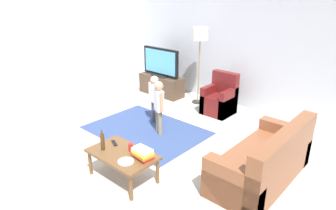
{
  "coord_description": "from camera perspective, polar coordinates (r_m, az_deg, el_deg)",
  "views": [
    {
      "loc": [
        3.34,
        -3.13,
        2.61
      ],
      "look_at": [
        0.0,
        0.6,
        0.65
      ],
      "focal_mm": 32.33,
      "sensor_mm": 36.0,
      "label": 1
    }
  ],
  "objects": [
    {
      "name": "child_center",
      "position": [
        5.55,
        -1.74,
        0.39
      ],
      "size": [
        0.32,
        0.21,
        1.04
      ],
      "color": "gray",
      "rests_on": "ground"
    },
    {
      "name": "tv_stand",
      "position": [
        7.81,
        -1.23,
        3.73
      ],
      "size": [
        1.2,
        0.44,
        0.5
      ],
      "color": "#4C3828",
      "rests_on": "ground"
    },
    {
      "name": "ground",
      "position": [
        5.27,
        -4.4,
        -8.38
      ],
      "size": [
        7.8,
        7.8,
        0.0
      ],
      "primitive_type": "plane",
      "color": "beige"
    },
    {
      "name": "couch",
      "position": [
        4.57,
        18.1,
        -10.36
      ],
      "size": [
        0.8,
        1.8,
        0.86
      ],
      "color": "brown",
      "rests_on": "ground"
    },
    {
      "name": "armchair",
      "position": [
        6.72,
        9.82,
        0.94
      ],
      "size": [
        0.6,
        0.6,
        0.9
      ],
      "color": "maroon",
      "rests_on": "ground"
    },
    {
      "name": "wall_left",
      "position": [
        7.18,
        -21.87,
        9.76
      ],
      "size": [
        0.12,
        6.0,
        2.7
      ],
      "primitive_type": "cube",
      "color": "silver",
      "rests_on": "ground"
    },
    {
      "name": "area_rug",
      "position": [
        5.94,
        -4.13,
        -4.73
      ],
      "size": [
        2.2,
        1.6,
        0.01
      ],
      "primitive_type": "cube",
      "color": "#33477A",
      "rests_on": "ground"
    },
    {
      "name": "plate",
      "position": [
        4.16,
        -7.93,
        -10.5
      ],
      "size": [
        0.22,
        0.22,
        0.02
      ],
      "color": "white",
      "rests_on": "coffee_table"
    },
    {
      "name": "book_stack",
      "position": [
        4.19,
        -4.73,
        -9.09
      ],
      "size": [
        0.3,
        0.24,
        0.14
      ],
      "color": "red",
      "rests_on": "coffee_table"
    },
    {
      "name": "coffee_table",
      "position": [
        4.4,
        -8.59,
        -9.48
      ],
      "size": [
        1.0,
        0.6,
        0.42
      ],
      "color": "brown",
      "rests_on": "ground"
    },
    {
      "name": "tv",
      "position": [
        7.63,
        -1.38,
        8.02
      ],
      "size": [
        1.1,
        0.28,
        0.71
      ],
      "color": "black",
      "rests_on": "tv_stand"
    },
    {
      "name": "wall_back",
      "position": [
        7.1,
        13.25,
        10.6
      ],
      "size": [
        6.0,
        0.12,
        2.7
      ],
      "primitive_type": "cube",
      "color": "silver",
      "rests_on": "ground"
    },
    {
      "name": "bottle",
      "position": [
        4.45,
        -12.25,
        -6.72
      ],
      "size": [
        0.06,
        0.06,
        0.31
      ],
      "color": "#4C3319",
      "rests_on": "coffee_table"
    },
    {
      "name": "soda_can",
      "position": [
        4.38,
        -7.04,
        -7.92
      ],
      "size": [
        0.07,
        0.07,
        0.12
      ],
      "primitive_type": "cylinder",
      "color": "red",
      "rests_on": "coffee_table"
    },
    {
      "name": "tv_remote",
      "position": [
        4.63,
        -10.09,
        -7.07
      ],
      "size": [
        0.18,
        0.11,
        0.02
      ],
      "primitive_type": "cube",
      "rotation": [
        0.0,
        0.0,
        -0.41
      ],
      "color": "black",
      "rests_on": "coffee_table"
    },
    {
      "name": "child_near_tv",
      "position": [
        6.05,
        -2.54,
        1.89
      ],
      "size": [
        0.33,
        0.16,
        0.99
      ],
      "color": "#4C4C59",
      "rests_on": "ground"
    },
    {
      "name": "floor_lamp",
      "position": [
        6.97,
        6.07,
        12.47
      ],
      "size": [
        0.36,
        0.36,
        1.78
      ],
      "color": "#262626",
      "rests_on": "ground"
    }
  ]
}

